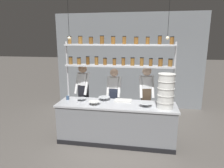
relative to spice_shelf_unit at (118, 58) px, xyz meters
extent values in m
plane|color=#5B5651|center=(0.01, -0.33, -1.93)|extent=(40.00, 40.00, 0.00)
cube|color=gray|center=(0.01, 2.31, -0.33)|extent=(5.10, 0.12, 3.21)
cube|color=gray|center=(0.01, -0.33, -1.49)|extent=(2.64, 0.72, 0.88)
cube|color=#B7BABF|center=(0.01, -0.33, -1.03)|extent=(2.70, 0.76, 0.04)
cube|color=black|center=(0.01, -0.69, -1.88)|extent=(2.64, 0.03, 0.10)
cylinder|color=#B7BABF|center=(-1.26, 0.00, -0.78)|extent=(0.04, 0.04, 2.30)
cylinder|color=#B7BABF|center=(1.27, 0.00, -0.78)|extent=(0.04, 0.04, 2.30)
cube|color=#B7BABF|center=(0.01, 0.00, -0.20)|extent=(2.54, 0.28, 0.04)
cylinder|color=brown|center=(-1.17, 0.00, -0.10)|extent=(0.09, 0.09, 0.16)
cylinder|color=black|center=(-1.17, 0.00, 0.00)|extent=(0.10, 0.10, 0.02)
cylinder|color=brown|center=(-0.96, 0.00, -0.10)|extent=(0.09, 0.09, 0.15)
cylinder|color=black|center=(-0.96, 0.00, -0.02)|extent=(0.10, 0.10, 0.02)
cylinder|color=#513314|center=(-0.74, 0.00, -0.09)|extent=(0.09, 0.09, 0.18)
cylinder|color=black|center=(-0.74, 0.00, 0.01)|extent=(0.09, 0.09, 0.02)
cylinder|color=brown|center=(-0.52, 0.00, -0.09)|extent=(0.09, 0.09, 0.18)
cylinder|color=black|center=(-0.52, 0.00, 0.01)|extent=(0.09, 0.09, 0.02)
cylinder|color=brown|center=(-0.32, 0.00, -0.10)|extent=(0.09, 0.09, 0.15)
cylinder|color=black|center=(-0.32, 0.00, -0.02)|extent=(0.09, 0.09, 0.02)
cylinder|color=brown|center=(-0.09, 0.00, -0.10)|extent=(0.08, 0.08, 0.15)
cylinder|color=black|center=(-0.09, 0.00, -0.02)|extent=(0.09, 0.09, 0.02)
cylinder|color=brown|center=(0.12, 0.00, -0.10)|extent=(0.09, 0.09, 0.16)
cylinder|color=black|center=(0.12, 0.00, 0.00)|extent=(0.09, 0.09, 0.02)
cylinder|color=brown|center=(0.33, 0.00, -0.09)|extent=(0.09, 0.09, 0.17)
cylinder|color=black|center=(0.33, 0.00, 0.00)|extent=(0.10, 0.10, 0.02)
cylinder|color=brown|center=(0.54, 0.00, -0.09)|extent=(0.09, 0.09, 0.17)
cylinder|color=black|center=(0.54, 0.00, 0.00)|extent=(0.09, 0.09, 0.02)
cylinder|color=brown|center=(0.74, 0.00, -0.10)|extent=(0.08, 0.08, 0.16)
cylinder|color=black|center=(0.74, 0.00, -0.01)|extent=(0.08, 0.08, 0.02)
cylinder|color=brown|center=(0.96, 0.00, -0.09)|extent=(0.10, 0.10, 0.17)
cylinder|color=black|center=(0.96, 0.00, 0.00)|extent=(0.10, 0.10, 0.02)
cylinder|color=brown|center=(1.17, 0.00, -0.10)|extent=(0.10, 0.10, 0.15)
cylinder|color=black|center=(1.17, 0.00, -0.01)|extent=(0.10, 0.10, 0.02)
cube|color=#B7BABF|center=(0.01, 0.00, 0.29)|extent=(2.54, 0.28, 0.04)
cylinder|color=brown|center=(-1.17, 0.00, 0.39)|extent=(0.09, 0.09, 0.16)
cylinder|color=black|center=(-1.17, 0.00, 0.48)|extent=(0.09, 0.09, 0.02)
cylinder|color=brown|center=(-0.90, 0.00, 0.39)|extent=(0.10, 0.10, 0.17)
cylinder|color=black|center=(-0.90, 0.00, 0.48)|extent=(0.10, 0.10, 0.02)
cylinder|color=brown|center=(-0.65, 0.00, 0.38)|extent=(0.10, 0.10, 0.15)
cylinder|color=black|center=(-0.65, 0.00, 0.46)|extent=(0.10, 0.10, 0.02)
cylinder|color=brown|center=(-0.38, 0.00, 0.39)|extent=(0.10, 0.10, 0.17)
cylinder|color=black|center=(-0.38, 0.00, 0.49)|extent=(0.10, 0.10, 0.02)
cylinder|color=brown|center=(-0.12, 0.00, 0.39)|extent=(0.10, 0.10, 0.16)
cylinder|color=black|center=(-0.12, 0.00, 0.48)|extent=(0.10, 0.10, 0.02)
cylinder|color=brown|center=(0.13, 0.00, 0.39)|extent=(0.09, 0.09, 0.16)
cylinder|color=black|center=(0.13, 0.00, 0.48)|extent=(0.09, 0.09, 0.02)
cylinder|color=brown|center=(0.40, 0.00, 0.38)|extent=(0.10, 0.10, 0.15)
cylinder|color=black|center=(0.40, 0.00, 0.46)|extent=(0.10, 0.10, 0.02)
cylinder|color=brown|center=(0.65, 0.00, 0.38)|extent=(0.09, 0.09, 0.15)
cylinder|color=black|center=(0.65, 0.00, 0.46)|extent=(0.09, 0.09, 0.02)
cylinder|color=brown|center=(0.92, 0.00, 0.39)|extent=(0.09, 0.09, 0.17)
cylinder|color=black|center=(0.92, 0.00, 0.49)|extent=(0.09, 0.09, 0.02)
cylinder|color=brown|center=(1.18, 0.00, 0.38)|extent=(0.09, 0.09, 0.15)
cylinder|color=black|center=(1.18, 0.00, 0.47)|extent=(0.09, 0.09, 0.02)
cylinder|color=black|center=(-1.02, 0.25, -1.52)|extent=(0.11, 0.11, 0.83)
cylinder|color=black|center=(-0.87, 0.21, -1.52)|extent=(0.11, 0.11, 0.83)
cube|color=black|center=(-0.95, 0.23, -0.92)|extent=(0.26, 0.22, 0.36)
cube|color=white|center=(-0.95, 0.23, -0.59)|extent=(0.26, 0.23, 0.30)
sphere|color=#A37A5B|center=(-0.95, 0.23, -0.31)|extent=(0.22, 0.22, 0.22)
cylinder|color=white|center=(-1.10, 0.21, -0.69)|extent=(0.13, 0.26, 0.55)
cylinder|color=white|center=(-0.82, 0.14, -0.69)|extent=(0.13, 0.26, 0.55)
cylinder|color=black|center=(-0.23, 0.31, -1.54)|extent=(0.11, 0.11, 0.79)
cylinder|color=black|center=(-0.07, 0.31, -1.54)|extent=(0.11, 0.11, 0.79)
cube|color=#232838|center=(-0.15, 0.31, -0.98)|extent=(0.22, 0.18, 0.34)
cube|color=white|center=(-0.15, 0.31, -0.67)|extent=(0.23, 0.19, 0.28)
sphere|color=tan|center=(-0.15, 0.31, -0.41)|extent=(0.21, 0.21, 0.21)
cylinder|color=white|center=(-0.29, 0.26, -0.76)|extent=(0.08, 0.25, 0.52)
cylinder|color=white|center=(0.00, 0.25, -0.76)|extent=(0.08, 0.25, 0.52)
cylinder|color=black|center=(0.59, 0.23, -1.52)|extent=(0.11, 0.11, 0.82)
cylinder|color=black|center=(0.75, 0.26, -1.52)|extent=(0.11, 0.11, 0.82)
cube|color=#473828|center=(0.67, 0.25, -0.94)|extent=(0.25, 0.21, 0.36)
cube|color=white|center=(0.67, 0.25, -0.61)|extent=(0.25, 0.22, 0.29)
sphere|color=beige|center=(0.67, 0.25, -0.34)|extent=(0.22, 0.22, 0.22)
cylinder|color=white|center=(0.54, 0.16, -0.71)|extent=(0.12, 0.26, 0.54)
cylinder|color=white|center=(0.82, 0.22, -0.71)|extent=(0.12, 0.26, 0.54)
cylinder|color=white|center=(1.07, -0.46, -0.95)|extent=(0.33, 0.33, 0.14)
cylinder|color=silver|center=(1.07, -0.46, -0.87)|extent=(0.36, 0.36, 0.01)
cylinder|color=white|center=(1.07, -0.46, -0.80)|extent=(0.33, 0.33, 0.14)
cylinder|color=silver|center=(1.07, -0.46, -0.72)|extent=(0.36, 0.36, 0.01)
cylinder|color=white|center=(1.07, -0.46, -0.65)|extent=(0.33, 0.33, 0.14)
cylinder|color=silver|center=(1.07, -0.46, -0.57)|extent=(0.36, 0.36, 0.01)
cylinder|color=white|center=(1.07, -0.46, -0.50)|extent=(0.33, 0.33, 0.14)
cylinder|color=silver|center=(1.07, -0.46, -0.42)|extent=(0.36, 0.36, 0.01)
cylinder|color=white|center=(1.07, -0.46, -0.35)|extent=(0.33, 0.33, 0.14)
cylinder|color=silver|center=(1.07, -0.46, -0.28)|extent=(0.36, 0.36, 0.01)
cube|color=silver|center=(0.14, -0.10, -1.00)|extent=(0.40, 0.26, 0.02)
cylinder|color=#B2B7BC|center=(-0.85, -0.23, -1.01)|extent=(0.10, 0.10, 0.01)
cone|color=#B2B7BC|center=(-0.85, -0.23, -0.99)|extent=(0.21, 0.21, 0.06)
cylinder|color=#B2B7BC|center=(0.66, -0.40, -1.01)|extent=(0.13, 0.13, 0.01)
cone|color=#B2B7BC|center=(0.66, -0.40, -0.98)|extent=(0.29, 0.29, 0.08)
cylinder|color=#B2B7BC|center=(-0.32, -0.11, -1.01)|extent=(0.13, 0.13, 0.01)
cone|color=#B2B7BC|center=(-0.32, -0.11, -0.98)|extent=(0.28, 0.28, 0.08)
cylinder|color=silver|center=(-0.47, -0.47, -1.01)|extent=(0.12, 0.12, 0.01)
cone|color=silver|center=(-0.47, -0.47, -0.98)|extent=(0.26, 0.26, 0.07)
cylinder|color=#334C70|center=(-1.20, -0.22, -0.97)|extent=(0.07, 0.07, 0.09)
cylinder|color=black|center=(-1.05, -0.33, 0.83)|extent=(0.01, 0.01, 0.79)
sphere|color=#F9E5B2|center=(-1.05, -0.33, 0.44)|extent=(0.07, 0.07, 0.07)
cylinder|color=black|center=(1.05, -0.33, 0.83)|extent=(0.01, 0.01, 0.79)
sphere|color=#F9E5B2|center=(1.05, -0.33, 0.44)|extent=(0.07, 0.07, 0.07)
camera|label=1|loc=(0.64, -4.60, 0.43)|focal=32.00mm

